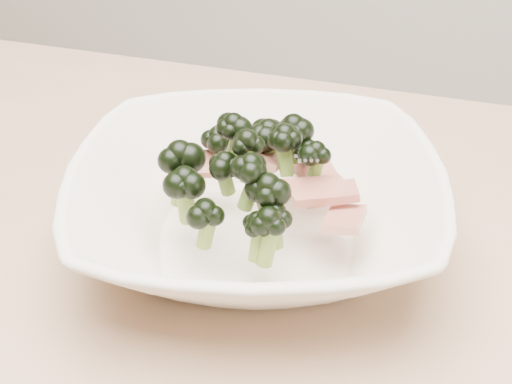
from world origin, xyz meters
TOP-DOWN VIEW (x-y plane):
  - dining_table at (0.00, 0.00)m, footprint 1.20×0.80m
  - broccoli_dish at (0.04, 0.05)m, footprint 0.38×0.38m

SIDE VIEW (x-z plane):
  - dining_table at x=0.00m, z-range 0.28..1.03m
  - broccoli_dish at x=0.04m, z-range 0.73..0.85m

